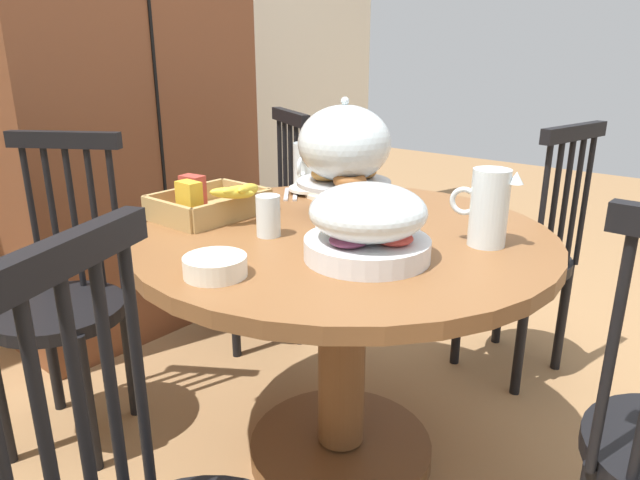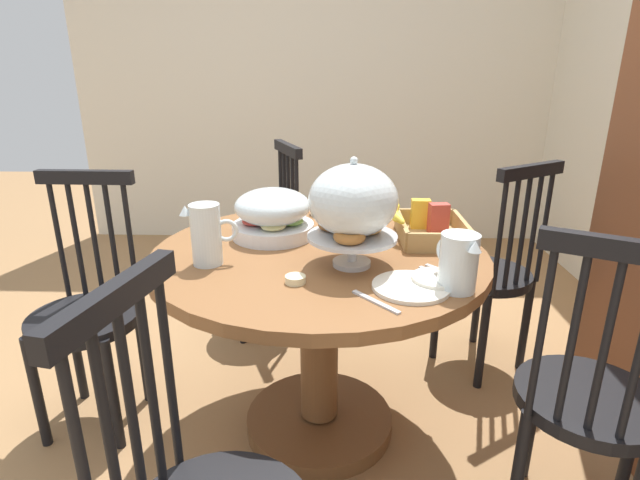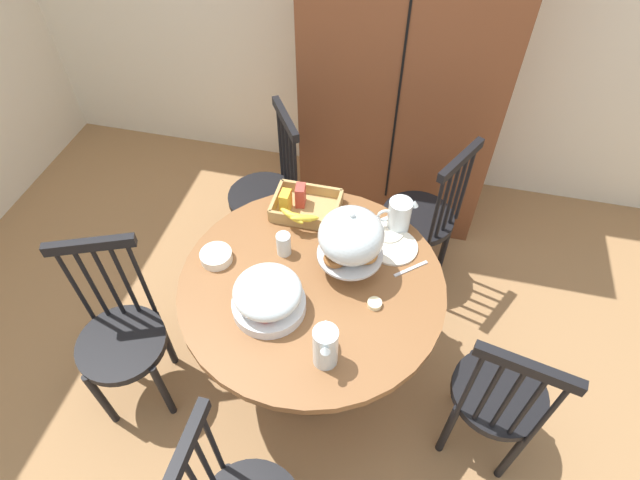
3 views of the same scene
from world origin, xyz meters
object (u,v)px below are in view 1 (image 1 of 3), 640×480
Objects in this scene: windsor_chair_facing_door at (522,262)px; fruit_platter_covered at (368,224)px; cereal_basket at (209,203)px; dining_table at (342,306)px; windsor_chair_far_side at (262,238)px; butter_dish at (415,210)px; milk_pitcher at (308,168)px; drinking_glass at (268,216)px; windsor_chair_host_seat at (62,307)px; cereal_bowl at (215,266)px; wooden_armoire at (119,105)px; china_plate_large at (336,193)px; pastry_stand_with_dome at (344,148)px; china_plate_small at (311,188)px; orange_juice_pitcher at (488,211)px.

fruit_platter_covered is at bearing 178.42° from windsor_chair_facing_door.
windsor_chair_facing_door is at bearing -30.67° from cereal_basket.
fruit_platter_covered is at bearing -127.86° from dining_table.
windsor_chair_far_side is 16.25× the size of butter_dish.
dining_table is at bearing 52.14° from fruit_platter_covered.
fruit_platter_covered is at bearing -128.16° from milk_pitcher.
milk_pitcher is 1.67× the size of drinking_glass.
windsor_chair_host_seat is at bearing 131.17° from cereal_basket.
cereal_bowl is at bearing 173.77° from butter_dish.
wooden_armoire is 1.13m from china_plate_large.
wooden_armoire is 1.58m from fruit_platter_covered.
windsor_chair_far_side is at bearing 40.55° from cereal_bowl.
drinking_glass reaches higher than dining_table.
cereal_basket reaches higher than drinking_glass.
wooden_armoire is at bearing 81.80° from dining_table.
cereal_basket is (-0.14, 0.39, 0.27)m from dining_table.
dining_table is 0.87m from windsor_chair_far_side.
windsor_chair_host_seat is (-1.30, 0.94, 0.00)m from windsor_chair_facing_door.
windsor_chair_facing_door and windsor_chair_far_side have the same top height.
milk_pitcher is at bearing 26.69° from cereal_bowl.
china_plate_large is 0.33m from butter_dish.
pastry_stand_with_dome is 1.09× the size of cereal_basket.
drinking_glass is at bearing 156.78° from butter_dish.
china_plate_small is (-0.04, -0.04, -0.06)m from milk_pitcher.
windsor_chair_host_seat reaches higher than china_plate_large.
windsor_chair_far_side is 1.00× the size of windsor_chair_host_seat.
dining_table is 0.51m from china_plate_small.
orange_juice_pitcher is 0.56m from drinking_glass.
milk_pitcher is 0.58× the size of cereal_basket.
milk_pitcher is at bearing 51.84° from fruit_platter_covered.
pastry_stand_with_dome is (-0.29, -0.65, 0.49)m from windsor_chair_far_side.
windsor_chair_far_side is at bearing 33.04° from cereal_basket.
windsor_chair_host_seat is 2.83× the size of pastry_stand_with_dome.
windsor_chair_host_seat is 3.09× the size of cereal_basket.
pastry_stand_with_dome is (-0.06, -1.26, -0.05)m from wooden_armoire.
windsor_chair_host_seat reaches higher than cereal_bowl.
drinking_glass is (-0.02, 0.30, -0.03)m from fruit_platter_covered.
windsor_chair_facing_door reaches higher than drinking_glass.
windsor_chair_facing_door is 4.43× the size of china_plate_large.
milk_pitcher is 0.54m from drinking_glass.
cereal_basket is at bearing 149.33° from windsor_chair_facing_door.
windsor_chair_host_seat is 4.43× the size of china_plate_large.
windsor_chair_host_seat is 0.58m from cereal_basket.
drinking_glass is at bearing -132.99° from windsor_chair_far_side.
cereal_bowl is at bearing 147.66° from fruit_platter_covered.
pastry_stand_with_dome reaches higher than cereal_bowl.
windsor_chair_far_side is (0.43, 0.76, -0.06)m from dining_table.
orange_juice_pitcher reaches higher than fruit_platter_covered.
cereal_basket is at bearing 90.80° from fruit_platter_covered.
windsor_chair_far_side is at bearing -69.23° from wooden_armoire.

